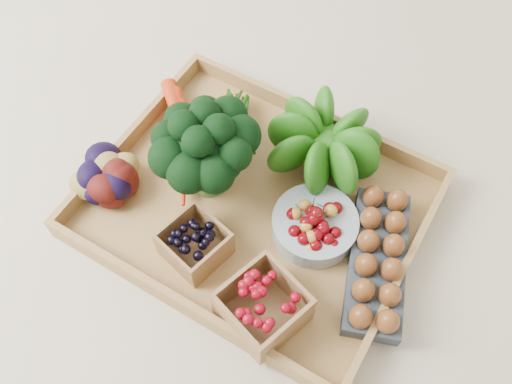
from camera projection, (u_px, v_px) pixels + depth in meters
The scene contains 10 objects.
ground at pixel (256, 210), 1.01m from camera, with size 4.00×4.00×0.00m, color beige.
tray at pixel (256, 208), 1.00m from camera, with size 0.55×0.45×0.01m, color #AA8047.
carrots at pixel (183, 136), 1.05m from camera, with size 0.21×0.15×0.05m, color red, non-canonical shape.
lettuce at pixel (327, 140), 0.99m from camera, with size 0.14×0.14×0.14m, color #214A0B.
broccoli at pixel (206, 163), 0.96m from camera, with size 0.18×0.18×0.14m, color black, non-canonical shape.
cherry_bowl at pixel (315, 225), 0.95m from camera, with size 0.14×0.14×0.04m, color #8C9EA5.
egg_carton at pixel (377, 262), 0.92m from camera, with size 0.09×0.26×0.03m, color #373D46.
potatoes at pixel (105, 176), 0.98m from camera, with size 0.16×0.16×0.09m, color #3C0C09, non-canonical shape.
punnet_blackberry at pixel (195, 244), 0.92m from camera, with size 0.09×0.09×0.06m, color black.
punnet_raspberry at pixel (263, 307), 0.86m from camera, with size 0.11×0.11×0.08m, color maroon.
Camera 1 is at (0.26, -0.43, 0.88)m, focal length 40.00 mm.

